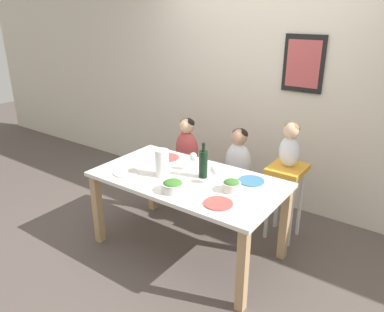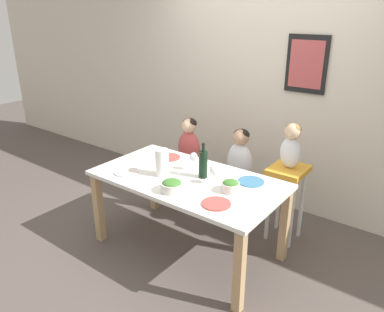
% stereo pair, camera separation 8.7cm
% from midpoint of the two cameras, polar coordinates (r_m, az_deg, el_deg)
% --- Properties ---
extents(ground_plane, '(14.00, 14.00, 0.00)m').
position_cam_midpoint_polar(ground_plane, '(3.61, -1.34, -13.88)').
color(ground_plane, '#564C47').
extents(wall_back, '(10.00, 0.09, 2.70)m').
position_cam_midpoint_polar(wall_back, '(4.17, 9.85, 10.95)').
color(wall_back, beige).
rests_on(wall_back, ground_plane).
extents(dining_table, '(1.65, 0.89, 0.73)m').
position_cam_midpoint_polar(dining_table, '(3.29, -1.44, -4.80)').
color(dining_table, white).
rests_on(dining_table, ground_plane).
extents(chair_far_left, '(0.37, 0.43, 0.45)m').
position_cam_midpoint_polar(chair_far_left, '(4.19, -1.36, -2.57)').
color(chair_far_left, silver).
rests_on(chair_far_left, ground_plane).
extents(chair_far_center, '(0.37, 0.43, 0.45)m').
position_cam_midpoint_polar(chair_far_center, '(3.88, 6.21, -4.78)').
color(chair_far_center, silver).
rests_on(chair_far_center, ground_plane).
extents(chair_right_highchair, '(0.31, 0.37, 0.74)m').
position_cam_midpoint_polar(chair_right_highchair, '(3.60, 13.48, -4.02)').
color(chair_right_highchair, silver).
rests_on(chair_right_highchair, ground_plane).
extents(person_child_left, '(0.28, 0.17, 0.56)m').
position_cam_midpoint_polar(person_child_left, '(4.06, -1.40, 2.03)').
color(person_child_left, '#C64C4C').
rests_on(person_child_left, chair_far_left).
extents(person_child_center, '(0.28, 0.17, 0.56)m').
position_cam_midpoint_polar(person_child_center, '(3.74, 6.44, 0.13)').
color(person_child_center, silver).
rests_on(person_child_center, chair_far_center).
extents(person_baby_right, '(0.19, 0.15, 0.42)m').
position_cam_midpoint_polar(person_baby_right, '(3.45, 14.06, 2.09)').
color(person_baby_right, silver).
rests_on(person_baby_right, chair_right_highchair).
extents(wine_bottle, '(0.08, 0.08, 0.31)m').
position_cam_midpoint_polar(wine_bottle, '(3.21, 0.95, -1.16)').
color(wine_bottle, black).
rests_on(wine_bottle, dining_table).
extents(paper_towel_roll, '(0.12, 0.12, 0.24)m').
position_cam_midpoint_polar(paper_towel_roll, '(3.25, -5.36, -1.05)').
color(paper_towel_roll, white).
rests_on(paper_towel_roll, dining_table).
extents(wine_glass_near, '(0.07, 0.07, 0.17)m').
position_cam_midpoint_polar(wine_glass_near, '(3.08, 2.61, -2.21)').
color(wine_glass_near, white).
rests_on(wine_glass_near, dining_table).
extents(wine_glass_far, '(0.07, 0.07, 0.17)m').
position_cam_midpoint_polar(wine_glass_far, '(3.35, -0.56, -0.22)').
color(wine_glass_far, white).
rests_on(wine_glass_far, dining_table).
extents(salad_bowl_large, '(0.18, 0.18, 0.10)m').
position_cam_midpoint_polar(salad_bowl_large, '(2.99, -3.76, -4.57)').
color(salad_bowl_large, silver).
rests_on(salad_bowl_large, dining_table).
extents(salad_bowl_small, '(0.15, 0.15, 0.10)m').
position_cam_midpoint_polar(salad_bowl_small, '(3.01, 5.26, -4.44)').
color(salad_bowl_small, silver).
rests_on(salad_bowl_small, dining_table).
extents(dinner_plate_front_left, '(0.22, 0.22, 0.01)m').
position_cam_midpoint_polar(dinner_plate_front_left, '(3.38, -10.72, -2.52)').
color(dinner_plate_front_left, silver).
rests_on(dinner_plate_front_left, dining_table).
extents(dinner_plate_back_left, '(0.22, 0.22, 0.01)m').
position_cam_midpoint_polar(dinner_plate_back_left, '(3.67, -4.40, -0.24)').
color(dinner_plate_back_left, '#D14C47').
rests_on(dinner_plate_back_left, dining_table).
extents(dinner_plate_back_right, '(0.22, 0.22, 0.01)m').
position_cam_midpoint_polar(dinner_plate_back_right, '(3.20, 8.25, -3.77)').
color(dinner_plate_back_right, teal).
rests_on(dinner_plate_back_right, dining_table).
extents(dinner_plate_front_right, '(0.22, 0.22, 0.01)m').
position_cam_midpoint_polar(dinner_plate_front_right, '(2.82, 3.15, -7.22)').
color(dinner_plate_front_right, '#D14C47').
rests_on(dinner_plate_front_right, dining_table).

